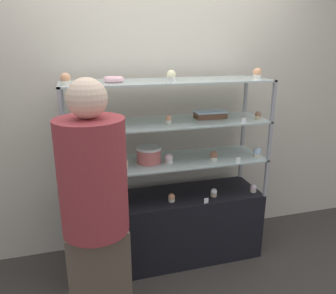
# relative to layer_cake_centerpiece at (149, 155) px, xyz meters

# --- Properties ---
(ground_plane) EXTENTS (20.00, 20.00, 0.00)m
(ground_plane) POSITION_rel_layer_cake_centerpiece_xyz_m (0.16, 0.01, -0.97)
(ground_plane) COLOR #38332D
(back_wall) EXTENTS (8.00, 0.05, 2.60)m
(back_wall) POSITION_rel_layer_cake_centerpiece_xyz_m (0.16, 0.38, 0.33)
(back_wall) COLOR beige
(back_wall) RESTS_ON ground_plane
(display_base) EXTENTS (1.57, 0.46, 0.59)m
(display_base) POSITION_rel_layer_cake_centerpiece_xyz_m (0.16, 0.01, -0.67)
(display_base) COLOR black
(display_base) RESTS_ON ground_plane
(display_riser_lower) EXTENTS (1.57, 0.46, 0.31)m
(display_riser_lower) POSITION_rel_layer_cake_centerpiece_xyz_m (0.16, 0.01, -0.08)
(display_riser_lower) COLOR #99999E
(display_riser_lower) RESTS_ON display_base
(display_riser_middle) EXTENTS (1.57, 0.46, 0.31)m
(display_riser_middle) POSITION_rel_layer_cake_centerpiece_xyz_m (0.16, 0.01, 0.23)
(display_riser_middle) COLOR #99999E
(display_riser_middle) RESTS_ON display_riser_lower
(display_riser_upper) EXTENTS (1.57, 0.46, 0.31)m
(display_riser_upper) POSITION_rel_layer_cake_centerpiece_xyz_m (0.16, 0.01, 0.55)
(display_riser_upper) COLOR #99999E
(display_riser_upper) RESTS_ON display_riser_middle
(layer_cake_centerpiece) EXTENTS (0.19, 0.19, 0.13)m
(layer_cake_centerpiece) POSITION_rel_layer_cake_centerpiece_xyz_m (0.00, 0.00, 0.00)
(layer_cake_centerpiece) COLOR #C66660
(layer_cake_centerpiece) RESTS_ON display_riser_lower
(sheet_cake_frosted) EXTENTS (0.25, 0.13, 0.06)m
(sheet_cake_frosted) POSITION_rel_layer_cake_centerpiece_xyz_m (0.52, 0.04, 0.28)
(sheet_cake_frosted) COLOR brown
(sheet_cake_frosted) RESTS_ON display_riser_middle
(cupcake_0) EXTENTS (0.05, 0.05, 0.07)m
(cupcake_0) POSITION_rel_layer_cake_centerpiece_xyz_m (-0.56, -0.07, -0.35)
(cupcake_0) COLOR white
(cupcake_0) RESTS_ON display_base
(cupcake_1) EXTENTS (0.05, 0.05, 0.07)m
(cupcake_1) POSITION_rel_layer_cake_centerpiece_xyz_m (-0.21, -0.05, -0.35)
(cupcake_1) COLOR beige
(cupcake_1) RESTS_ON display_base
(cupcake_2) EXTENTS (0.05, 0.05, 0.07)m
(cupcake_2) POSITION_rel_layer_cake_centerpiece_xyz_m (0.15, -0.09, -0.35)
(cupcake_2) COLOR beige
(cupcake_2) RESTS_ON display_base
(cupcake_3) EXTENTS (0.05, 0.05, 0.07)m
(cupcake_3) POSITION_rel_layer_cake_centerpiece_xyz_m (0.52, -0.10, -0.35)
(cupcake_3) COLOR #CCB28C
(cupcake_3) RESTS_ON display_base
(cupcake_4) EXTENTS (0.05, 0.05, 0.07)m
(cupcake_4) POSITION_rel_layer_cake_centerpiece_xyz_m (0.88, -0.11, -0.35)
(cupcake_4) COLOR beige
(cupcake_4) RESTS_ON display_base
(price_tag_0) EXTENTS (0.04, 0.00, 0.04)m
(price_tag_0) POSITION_rel_layer_cake_centerpiece_xyz_m (0.41, -0.20, -0.36)
(price_tag_0) COLOR white
(price_tag_0) RESTS_ON display_base
(cupcake_5) EXTENTS (0.06, 0.06, 0.08)m
(cupcake_5) POSITION_rel_layer_cake_centerpiece_xyz_m (-0.56, -0.06, -0.03)
(cupcake_5) COLOR #CCB28C
(cupcake_5) RESTS_ON display_riser_lower
(cupcake_6) EXTENTS (0.06, 0.06, 0.08)m
(cupcake_6) POSITION_rel_layer_cake_centerpiece_xyz_m (-0.21, -0.08, -0.03)
(cupcake_6) COLOR beige
(cupcake_6) RESTS_ON display_riser_lower
(cupcake_7) EXTENTS (0.06, 0.06, 0.08)m
(cupcake_7) POSITION_rel_layer_cake_centerpiece_xyz_m (0.15, -0.05, -0.03)
(cupcake_7) COLOR white
(cupcake_7) RESTS_ON display_riser_lower
(cupcake_8) EXTENTS (0.06, 0.06, 0.08)m
(cupcake_8) POSITION_rel_layer_cake_centerpiece_xyz_m (0.51, -0.09, -0.03)
(cupcake_8) COLOR beige
(cupcake_8) RESTS_ON display_riser_lower
(cupcake_9) EXTENTS (0.06, 0.06, 0.08)m
(cupcake_9) POSITION_rel_layer_cake_centerpiece_xyz_m (0.89, -0.11, -0.03)
(cupcake_9) COLOR beige
(cupcake_9) RESTS_ON display_riser_lower
(price_tag_1) EXTENTS (0.04, 0.00, 0.04)m
(price_tag_1) POSITION_rel_layer_cake_centerpiece_xyz_m (0.67, -0.20, -0.04)
(price_tag_1) COLOR white
(price_tag_1) RESTS_ON display_riser_lower
(cupcake_10) EXTENTS (0.05, 0.05, 0.06)m
(cupcake_10) POSITION_rel_layer_cake_centerpiece_xyz_m (-0.57, -0.06, 0.28)
(cupcake_10) COLOR white
(cupcake_10) RESTS_ON display_riser_middle
(cupcake_11) EXTENTS (0.05, 0.05, 0.06)m
(cupcake_11) POSITION_rel_layer_cake_centerpiece_xyz_m (0.15, -0.05, 0.28)
(cupcake_11) COLOR beige
(cupcake_11) RESTS_ON display_riser_middle
(cupcake_12) EXTENTS (0.05, 0.05, 0.06)m
(cupcake_12) POSITION_rel_layer_cake_centerpiece_xyz_m (0.87, -0.10, 0.28)
(cupcake_12) COLOR #CCB28C
(cupcake_12) RESTS_ON display_riser_middle
(price_tag_2) EXTENTS (0.04, 0.00, 0.04)m
(price_tag_2) POSITION_rel_layer_cake_centerpiece_xyz_m (0.69, -0.20, 0.27)
(price_tag_2) COLOR white
(price_tag_2) RESTS_ON display_riser_middle
(cupcake_13) EXTENTS (0.07, 0.07, 0.08)m
(cupcake_13) POSITION_rel_layer_cake_centerpiece_xyz_m (-0.57, -0.10, 0.60)
(cupcake_13) COLOR beige
(cupcake_13) RESTS_ON display_riser_upper
(cupcake_14) EXTENTS (0.07, 0.07, 0.08)m
(cupcake_14) POSITION_rel_layer_cake_centerpiece_xyz_m (0.17, -0.05, 0.60)
(cupcake_14) COLOR white
(cupcake_14) RESTS_ON display_riser_upper
(cupcake_15) EXTENTS (0.07, 0.07, 0.08)m
(cupcake_15) POSITION_rel_layer_cake_centerpiece_xyz_m (0.88, -0.03, 0.60)
(cupcake_15) COLOR beige
(cupcake_15) RESTS_ON display_riser_upper
(price_tag_3) EXTENTS (0.04, 0.00, 0.04)m
(price_tag_3) POSITION_rel_layer_cake_centerpiece_xyz_m (0.11, -0.20, 0.59)
(price_tag_3) COLOR white
(price_tag_3) RESTS_ON display_riser_upper
(donut_glazed) EXTENTS (0.14, 0.14, 0.04)m
(donut_glazed) POSITION_rel_layer_cake_centerpiece_xyz_m (-0.25, -0.01, 0.58)
(donut_glazed) COLOR #EFB2BC
(donut_glazed) RESTS_ON display_riser_upper
(customer_figure) EXTENTS (0.38, 0.38, 1.63)m
(customer_figure) POSITION_rel_layer_cake_centerpiece_xyz_m (-0.46, -0.64, -0.10)
(customer_figure) COLOR brown
(customer_figure) RESTS_ON ground_plane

